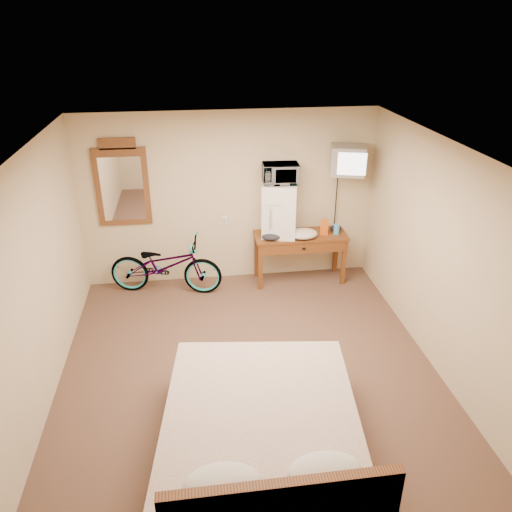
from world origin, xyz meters
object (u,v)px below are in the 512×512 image
(bed, at_px, (262,445))
(microwave, at_px, (281,173))
(mini_fridge, at_px, (280,209))
(desk, at_px, (301,243))
(bicycle, at_px, (166,265))
(blue_cup, at_px, (337,229))
(crt_television, at_px, (348,160))
(wall_mirror, at_px, (122,184))

(bed, bearing_deg, microwave, 77.53)
(mini_fridge, relative_size, bed, 0.32)
(microwave, bearing_deg, desk, -9.16)
(desk, relative_size, mini_fridge, 1.73)
(bicycle, bearing_deg, microwave, -74.69)
(mini_fridge, height_order, bed, mini_fridge)
(blue_cup, height_order, bed, bed)
(desk, height_order, bicycle, bicycle)
(microwave, xyz_separation_m, blue_cup, (0.83, -0.09, -0.84))
(crt_television, bearing_deg, microwave, 177.33)
(wall_mirror, xyz_separation_m, bed, (1.41, -3.64, -1.25))
(blue_cup, bearing_deg, desk, 177.53)
(wall_mirror, bearing_deg, mini_fridge, -5.48)
(microwave, distance_m, bed, 3.77)
(crt_television, bearing_deg, blue_cup, -155.23)
(mini_fridge, xyz_separation_m, bed, (-0.76, -3.43, -0.85))
(mini_fridge, xyz_separation_m, blue_cup, (0.83, -0.09, -0.32))
(microwave, height_order, bicycle, microwave)
(wall_mirror, xyz_separation_m, bicycle, (0.51, -0.32, -1.12))
(crt_television, bearing_deg, wall_mirror, 175.36)
(bed, bearing_deg, crt_television, 63.57)
(desk, xyz_separation_m, blue_cup, (0.52, -0.02, 0.19))
(blue_cup, relative_size, wall_mirror, 0.12)
(desk, height_order, crt_television, crt_television)
(wall_mirror, bearing_deg, desk, -6.27)
(microwave, relative_size, wall_mirror, 0.40)
(desk, bearing_deg, mini_fridge, 168.23)
(desk, distance_m, wall_mirror, 2.65)
(desk, height_order, wall_mirror, wall_mirror)
(mini_fridge, relative_size, microwave, 1.59)
(blue_cup, xyz_separation_m, wall_mirror, (-3.00, 0.29, 0.72))
(desk, xyz_separation_m, wall_mirror, (-2.48, 0.27, 0.91))
(wall_mirror, bearing_deg, microwave, -5.47)
(microwave, distance_m, bicycle, 2.07)
(bicycle, bearing_deg, wall_mirror, 69.01)
(desk, height_order, blue_cup, blue_cup)
(desk, relative_size, wall_mirror, 1.10)
(desk, xyz_separation_m, mini_fridge, (-0.31, 0.06, 0.51))
(mini_fridge, distance_m, bed, 3.61)
(mini_fridge, bearing_deg, desk, -11.77)
(microwave, relative_size, bed, 0.20)
(microwave, bearing_deg, blue_cup, -3.35)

